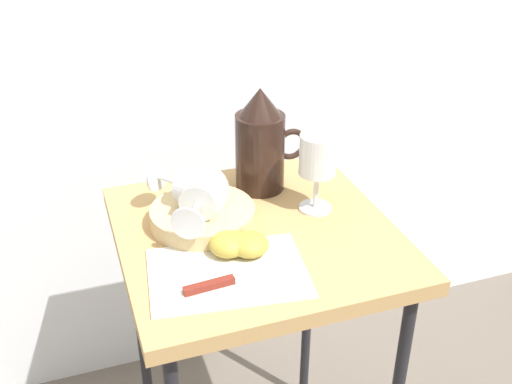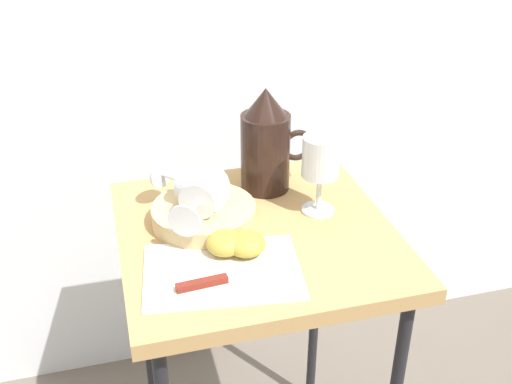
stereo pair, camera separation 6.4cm
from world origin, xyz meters
name	(u,v)px [view 1 (the left image)]	position (x,y,z in m)	size (l,w,h in m)	color
curtain_drape	(187,48)	(0.00, 0.51, 0.93)	(2.40, 0.03, 1.86)	white
table	(256,264)	(0.00, 0.00, 0.65)	(0.50, 0.50, 0.73)	tan
linen_napkin	(228,273)	(-0.09, -0.11, 0.74)	(0.26, 0.18, 0.00)	silver
basket_tray	(203,216)	(-0.09, 0.05, 0.75)	(0.20, 0.20, 0.04)	tan
pitcher	(261,149)	(0.06, 0.15, 0.82)	(0.15, 0.10, 0.22)	black
wine_glass_upright	(318,159)	(0.13, 0.03, 0.84)	(0.07, 0.07, 0.16)	silver
wine_glass_tipped_near	(203,195)	(-0.09, 0.04, 0.80)	(0.13, 0.16, 0.07)	silver
wine_glass_tipped_far	(198,189)	(-0.09, 0.06, 0.80)	(0.14, 0.15, 0.07)	silver
apple_half_left	(229,244)	(-0.07, -0.06, 0.76)	(0.07, 0.07, 0.04)	#B29938
apple_half_right	(249,244)	(-0.04, -0.07, 0.76)	(0.07, 0.07, 0.04)	#B29938
knife	(227,281)	(-0.10, -0.14, 0.74)	(0.21, 0.03, 0.01)	silver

